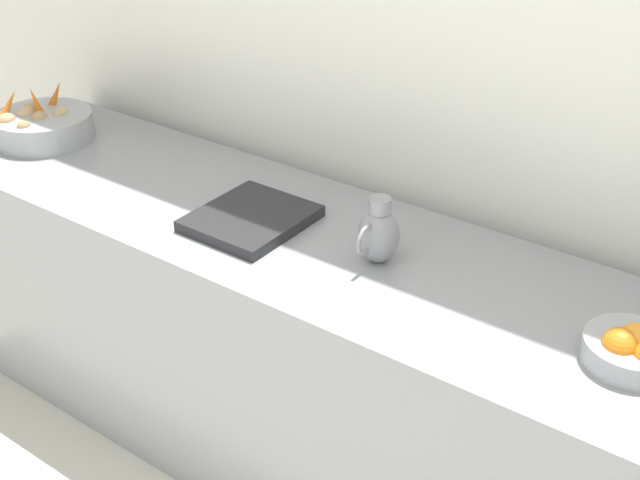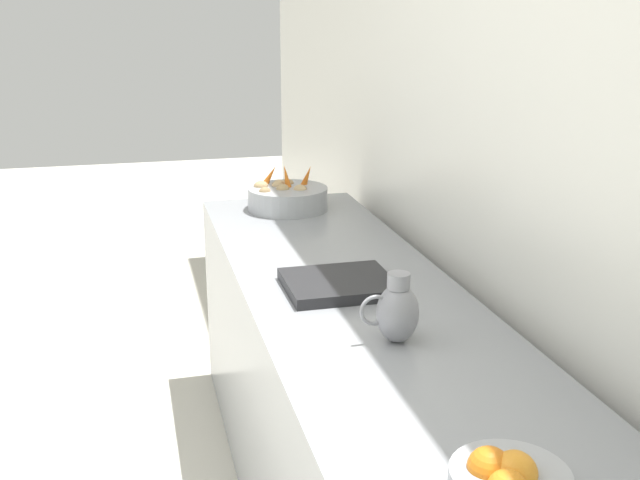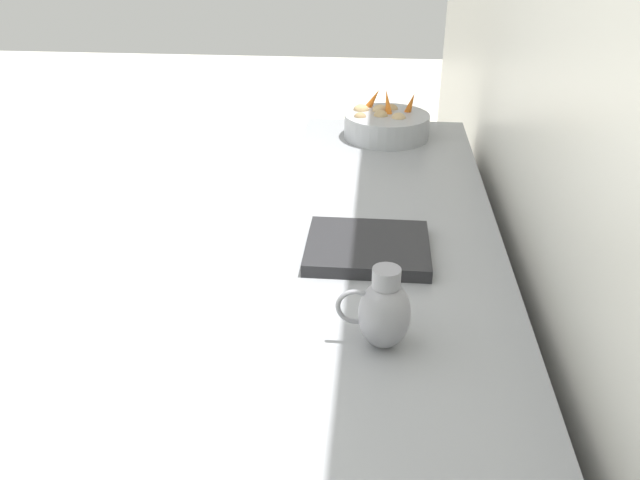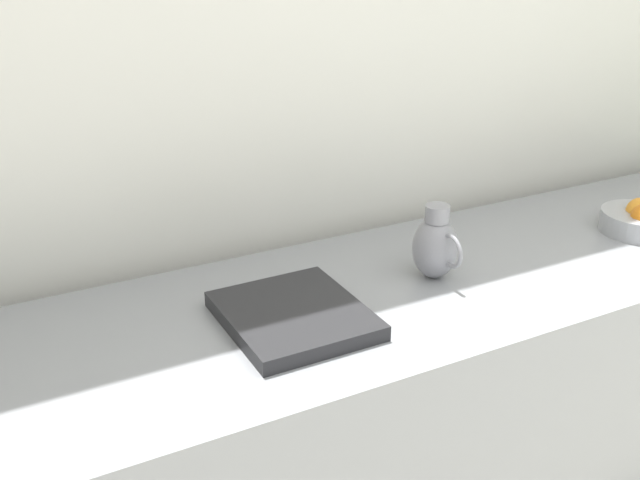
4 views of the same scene
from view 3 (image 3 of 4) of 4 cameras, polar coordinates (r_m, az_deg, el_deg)
The scene contains 4 objects.
prep_counter at distance 1.84m, azimuth 4.87°, elevation -18.08°, with size 0.69×3.12×0.88m, color gray.
vegetable_colander at distance 2.73m, azimuth 5.86°, elevation 10.08°, with size 0.35×0.35×0.20m.
metal_pitcher_short at distance 1.41m, azimuth 5.63°, elevation -6.31°, with size 0.16×0.11×0.19m.
counter_sink_basin at distance 1.80m, azimuth 4.23°, elevation -0.67°, with size 0.34×0.30×0.04m, color #232326.
Camera 3 is at (-1.47, 1.01, 1.75)m, focal length 36.25 mm.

